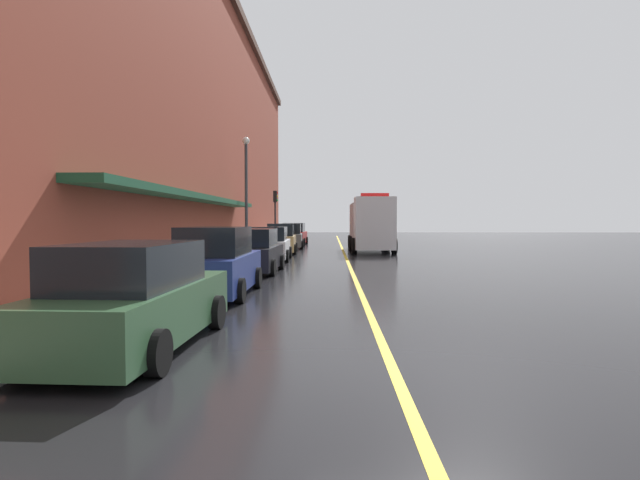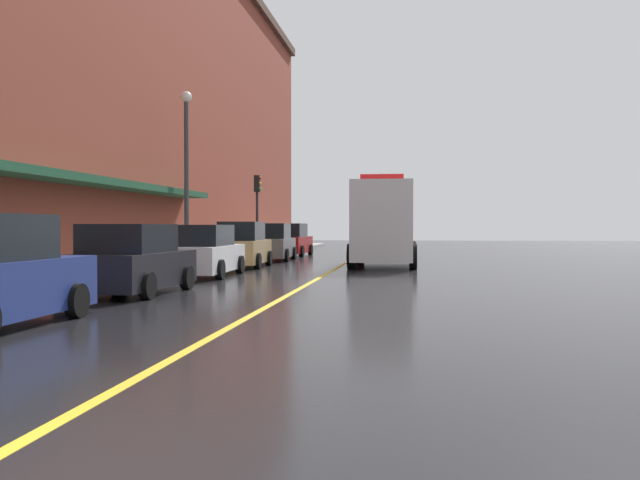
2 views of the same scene
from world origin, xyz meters
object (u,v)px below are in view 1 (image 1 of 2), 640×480
box_truck (370,225)px  parking_meter_3 (258,237)px  parked_car_4 (281,240)px  parking_meter_1 (103,272)px  parked_car_3 (270,245)px  traffic_light_near (275,207)px  parking_meter_0 (276,233)px  parking_meter_2 (225,244)px  street_lamp_left (246,182)px  parked_car_1 (217,264)px  parked_car_6 (294,235)px  parked_car_0 (136,299)px  parked_car_5 (290,237)px  parked_car_2 (253,252)px

box_truck → parking_meter_3: (-7.17, -2.95, -0.72)m
parked_car_4 → parking_meter_1: parked_car_4 is taller
parked_car_3 → traffic_light_near: bearing=3.5°
box_truck → traffic_light_near: traffic_light_near is taller
parking_meter_0 → parking_meter_2: same height
street_lamp_left → traffic_light_near: size_ratio=1.61×
parked_car_1 → parked_car_6: parked_car_1 is taller
parked_car_3 → parking_meter_1: 16.42m
parked_car_3 → parking_meter_2: parked_car_3 is taller
parked_car_0 → parking_meter_2: 13.23m
parked_car_3 → parking_meter_0: bearing=3.4°
parked_car_5 → box_truck: (5.70, -3.44, 0.93)m
parked_car_3 → parked_car_5: parked_car_5 is taller
parking_meter_0 → parking_meter_1: bearing=-90.0°
parked_car_6 → parked_car_1: bearing=-178.3°
parked_car_3 → parking_meter_3: parked_car_3 is taller
parked_car_6 → parking_meter_0: size_ratio=3.39×
parked_car_5 → parked_car_6: bearing=-1.3°
parked_car_3 → parking_meter_2: 5.13m
parked_car_2 → parked_car_1: bearing=-179.2°
street_lamp_left → parked_car_1: bearing=-83.3°
parking_meter_2 → traffic_light_near: size_ratio=0.31×
box_truck → street_lamp_left: bearing=-65.8°
parked_car_1 → street_lamp_left: bearing=7.0°
parked_car_5 → parked_car_6: parked_car_6 is taller
parking_meter_1 → parking_meter_2: 11.41m
parked_car_2 → box_truck: size_ratio=0.54×
parked_car_3 → parked_car_6: 16.64m
parked_car_0 → box_truck: 26.45m
parked_car_4 → parked_car_6: (0.01, 11.28, -0.01)m
parked_car_0 → parking_meter_1: 2.21m
parked_car_1 → box_truck: 20.81m
parked_car_1 → street_lamp_left: size_ratio=0.66×
parked_car_0 → parked_car_1: size_ratio=1.06×
parked_car_5 → parking_meter_1: parked_car_5 is taller
parked_car_6 → parking_meter_3: (-1.39, -11.93, 0.20)m
box_truck → traffic_light_near: size_ratio=1.87×
parked_car_0 → traffic_light_near: bearing=4.5°
parking_meter_2 → parked_car_6: bearing=86.3°
parked_car_6 → box_truck: (5.77, -8.98, 0.92)m
parking_meter_3 → parked_car_4: bearing=25.0°
parked_car_2 → traffic_light_near: (-1.33, 20.33, 2.34)m
parking_meter_3 → parking_meter_1: bearing=-90.0°
parking_meter_0 → parking_meter_3: 10.52m
parked_car_5 → street_lamp_left: street_lamp_left is taller
parked_car_0 → street_lamp_left: 22.60m
parking_meter_1 → parking_meter_2: bearing=90.0°
parked_car_3 → street_lamp_left: 5.78m
parked_car_6 → traffic_light_near: 3.69m
parked_car_6 → parking_meter_1: parked_car_6 is taller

